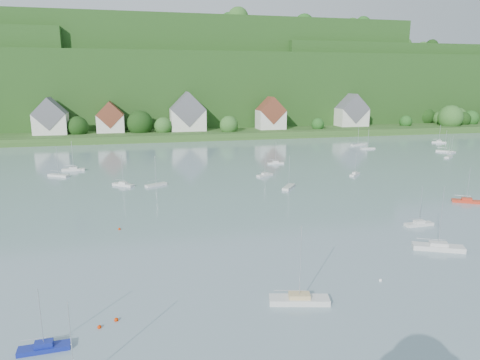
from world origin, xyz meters
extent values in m
cube|color=#2D541F|center=(0.00, 200.00, 1.50)|extent=(600.00, 60.00, 3.00)
cube|color=#1D3E14|center=(0.00, 275.00, 20.00)|extent=(620.00, 160.00, 40.00)
cube|color=#1D3E14|center=(10.00, 270.00, 28.00)|extent=(240.00, 130.00, 60.00)
cube|color=#1D3E14|center=(160.00, 255.00, 22.00)|extent=(200.00, 110.00, 48.00)
sphere|color=#245820|center=(141.50, 180.22, 7.19)|extent=(12.88, 12.88, 12.88)
sphere|color=black|center=(139.35, 197.94, 6.40)|extent=(10.46, 10.46, 10.46)
sphere|color=#195018|center=(118.43, 184.90, 5.10)|extent=(6.45, 6.45, 6.45)
sphere|color=black|center=(152.01, 194.00, 6.47)|extent=(10.68, 10.68, 10.68)
sphere|color=#245820|center=(-6.80, 183.88, 5.66)|extent=(8.19, 8.19, 8.19)
sphere|color=#245820|center=(153.96, 190.35, 6.41)|extent=(10.50, 10.50, 10.50)
sphere|color=black|center=(152.76, 184.28, 5.62)|extent=(8.05, 8.05, 8.05)
sphere|color=#245820|center=(-51.96, 186.07, 5.11)|extent=(6.49, 6.49, 6.49)
sphere|color=#245820|center=(46.85, 192.08, 6.95)|extent=(12.16, 12.16, 12.16)
sphere|color=#245820|center=(22.99, 179.93, 5.84)|extent=(8.73, 8.73, 8.73)
sphere|color=black|center=(-43.87, 185.86, 6.03)|extent=(9.32, 9.32, 9.32)
sphere|color=#195018|center=(159.04, 186.11, 5.87)|extent=(8.84, 8.84, 8.84)
sphere|color=#195018|center=(67.84, 181.69, 5.03)|extent=(6.24, 6.24, 6.24)
sphere|color=black|center=(89.43, 194.54, 5.65)|extent=(8.16, 8.16, 8.16)
sphere|color=#245820|center=(144.77, 192.32, 5.63)|extent=(8.09, 8.09, 8.09)
sphere|color=black|center=(-17.00, 186.36, 6.87)|extent=(11.92, 11.92, 11.92)
sphere|color=#195018|center=(-84.27, 263.14, 51.80)|extent=(10.29, 10.29, 10.29)
sphere|color=black|center=(-68.16, 251.39, 51.26)|extent=(7.18, 7.18, 7.18)
sphere|color=#195018|center=(39.50, 255.03, 60.25)|extent=(12.83, 12.83, 12.83)
sphere|color=#245820|center=(-39.93, 242.18, 59.43)|extent=(8.18, 8.18, 8.18)
sphere|color=#195018|center=(1.11, 279.65, 60.23)|extent=(12.73, 12.73, 12.73)
sphere|color=#195018|center=(83.40, 244.53, 60.01)|extent=(11.50, 11.50, 11.50)
sphere|color=#195018|center=(60.71, 274.89, 60.56)|extent=(14.65, 14.65, 14.65)
sphere|color=#245820|center=(39.25, 231.29, 60.09)|extent=(11.95, 11.95, 11.95)
sphere|color=#195018|center=(119.44, 238.58, 59.71)|extent=(9.76, 9.76, 9.76)
sphere|color=#245820|center=(-47.14, 274.29, 59.24)|extent=(7.07, 7.07, 7.07)
sphere|color=black|center=(-3.47, 243.31, 59.44)|extent=(8.21, 8.21, 8.21)
sphere|color=#245820|center=(-22.82, 267.10, 60.14)|extent=(12.24, 12.24, 12.24)
sphere|color=#245820|center=(114.51, 242.98, 59.58)|extent=(9.00, 9.00, 9.00)
sphere|color=#195018|center=(101.03, 257.97, 59.41)|extent=(8.03, 8.03, 8.03)
sphere|color=#245820|center=(176.64, 258.30, 47.67)|extent=(9.52, 9.52, 9.52)
sphere|color=#245820|center=(100.48, 258.36, 48.62)|extent=(14.97, 14.97, 14.97)
sphere|color=black|center=(161.92, 228.86, 47.32)|extent=(7.52, 7.52, 7.52)
sphere|color=#195018|center=(78.67, 255.82, 47.71)|extent=(9.78, 9.78, 9.78)
sphere|color=#195018|center=(119.68, 254.71, 48.10)|extent=(12.02, 12.02, 12.02)
sphere|color=black|center=(137.90, 236.02, 48.02)|extent=(11.57, 11.57, 11.57)
sphere|color=#195018|center=(122.43, 222.73, 48.21)|extent=(12.65, 12.65, 12.65)
sphere|color=#245820|center=(142.64, 228.37, 47.45)|extent=(8.28, 8.28, 8.28)
sphere|color=black|center=(167.90, 264.31, 47.31)|extent=(7.47, 7.47, 7.47)
sphere|color=#245820|center=(99.14, 247.22, 47.66)|extent=(9.48, 9.48, 9.48)
sphere|color=black|center=(189.44, 271.22, 41.48)|extent=(8.43, 8.43, 8.43)
sphere|color=#195018|center=(-39.98, 262.14, 42.10)|extent=(12.01, 12.01, 12.01)
sphere|color=black|center=(182.06, 244.68, 42.37)|extent=(13.54, 13.54, 13.54)
sphere|color=black|center=(118.67, 252.35, 42.64)|extent=(15.08, 15.08, 15.08)
sphere|color=#245820|center=(108.41, 268.02, 42.80)|extent=(15.99, 15.99, 15.99)
sphere|color=black|center=(-3.70, 272.21, 42.75)|extent=(15.72, 15.72, 15.72)
sphere|color=#245820|center=(218.40, 301.50, 42.48)|extent=(14.17, 14.17, 14.17)
sphere|color=#195018|center=(10.88, 267.92, 41.84)|extent=(10.54, 10.54, 10.54)
cube|color=silver|center=(-55.00, 187.00, 7.50)|extent=(14.00, 10.00, 9.00)
cube|color=slate|center=(-55.00, 187.00, 12.00)|extent=(14.00, 10.40, 14.00)
cube|color=silver|center=(-30.00, 189.00, 7.00)|extent=(12.00, 9.00, 8.00)
cube|color=brown|center=(-30.00, 189.00, 11.00)|extent=(12.00, 9.36, 12.00)
cube|color=silver|center=(5.00, 188.00, 8.00)|extent=(16.00, 11.00, 10.00)
cube|color=slate|center=(5.00, 188.00, 13.00)|extent=(16.00, 11.44, 16.00)
cube|color=silver|center=(45.00, 186.00, 7.50)|extent=(13.00, 10.00, 9.00)
cube|color=brown|center=(45.00, 186.00, 12.00)|extent=(13.00, 10.40, 13.00)
cube|color=silver|center=(90.00, 190.00, 7.50)|extent=(15.00, 10.00, 9.00)
cube|color=slate|center=(90.00, 190.00, 12.00)|extent=(15.00, 10.40, 15.00)
cylinder|color=silver|center=(-24.48, 17.15, 4.28)|extent=(0.10, 0.10, 7.38)
cube|color=navy|center=(-28.10, 23.29, 0.24)|extent=(4.91, 1.61, 0.48)
cube|color=navy|center=(-28.10, 23.29, 0.73)|extent=(1.74, 1.04, 0.50)
cylinder|color=silver|center=(-28.10, 23.29, 3.51)|extent=(0.10, 0.10, 6.06)
cylinder|color=silver|center=(-28.83, 23.26, 1.38)|extent=(2.67, 0.22, 0.08)
cube|color=silver|center=(-0.56, 26.42, 0.35)|extent=(7.35, 3.61, 0.71)
cube|color=tan|center=(-0.56, 26.42, 0.96)|extent=(2.74, 1.94, 0.50)
cylinder|color=silver|center=(-0.56, 26.42, 5.14)|extent=(0.10, 0.10, 8.85)
cylinder|color=silver|center=(-1.59, 26.68, 1.61)|extent=(3.80, 1.00, 0.08)
cube|color=silver|center=(30.78, 48.15, 0.27)|extent=(5.40, 1.66, 0.54)
cube|color=silver|center=(30.78, 48.15, 0.79)|extent=(1.91, 1.11, 0.50)
cylinder|color=silver|center=(30.78, 48.15, 3.88)|extent=(0.10, 0.10, 6.70)
cylinder|color=silver|center=(29.97, 48.12, 1.44)|extent=(2.95, 0.17, 0.08)
cube|color=silver|center=(26.49, 37.22, 0.38)|extent=(7.77, 5.13, 0.76)
cube|color=silver|center=(26.49, 37.22, 1.01)|extent=(3.03, 2.47, 0.50)
cylinder|color=silver|center=(26.49, 37.22, 5.50)|extent=(0.10, 0.10, 9.48)
cylinder|color=silver|center=(25.46, 37.70, 1.66)|extent=(3.81, 1.83, 0.08)
cube|color=red|center=(50.38, 59.43, 0.29)|extent=(5.84, 4.37, 0.58)
cube|color=red|center=(50.38, 59.43, 0.83)|extent=(2.33, 2.02, 0.50)
cylinder|color=silver|center=(50.38, 59.43, 4.22)|extent=(0.10, 0.10, 7.27)
cylinder|color=silver|center=(49.63, 59.88, 1.48)|extent=(2.79, 1.70, 0.08)
sphere|color=red|center=(-23.19, 26.22, 0.00)|extent=(0.44, 0.44, 0.44)
sphere|color=white|center=(11.90, 29.39, 0.00)|extent=(0.43, 0.43, 0.43)
sphere|color=red|center=(-22.20, 58.32, 0.00)|extent=(0.44, 0.44, 0.44)
sphere|color=red|center=(-21.50, 27.28, 0.00)|extent=(0.46, 0.46, 0.46)
cube|color=silver|center=(106.79, 142.64, 0.29)|extent=(5.74, 4.27, 0.57)
cube|color=silver|center=(106.79, 142.64, 0.82)|extent=(2.29, 1.98, 0.50)
cylinder|color=silver|center=(106.79, 142.64, 4.14)|extent=(0.10, 0.10, 7.14)
cylinder|color=silver|center=(106.06, 143.07, 1.47)|extent=(2.75, 1.66, 0.08)
cube|color=silver|center=(17.24, 80.54, 0.30)|extent=(4.83, 5.78, 0.59)
cylinder|color=silver|center=(17.24, 80.54, 4.30)|extent=(0.10, 0.10, 7.42)
cylinder|color=silver|center=(16.71, 79.82, 1.49)|extent=(1.98, 2.69, 0.08)
cube|color=silver|center=(93.23, 117.90, 0.24)|extent=(4.83, 3.39, 0.48)
cylinder|color=silver|center=(93.23, 117.90, 3.45)|extent=(0.10, 0.10, 5.95)
cylinder|color=silver|center=(92.59, 117.56, 1.38)|extent=(2.35, 1.29, 0.08)
cube|color=silver|center=(-37.12, 115.44, 0.32)|extent=(6.56, 2.26, 0.65)
cube|color=silver|center=(-37.12, 115.44, 0.90)|extent=(2.34, 1.42, 0.50)
cylinder|color=silver|center=(-37.12, 115.44, 4.68)|extent=(0.10, 0.10, 8.06)
cylinder|color=silver|center=(-38.09, 115.51, 1.55)|extent=(3.54, 0.33, 0.08)
cube|color=silver|center=(69.04, 143.04, 0.31)|extent=(6.37, 3.22, 0.61)
cylinder|color=silver|center=(69.04, 143.04, 4.45)|extent=(0.10, 0.10, 7.67)
cylinder|color=silver|center=(68.15, 142.80, 1.51)|extent=(3.28, 0.94, 0.08)
cube|color=silver|center=(40.38, 90.82, 0.23)|extent=(4.37, 4.11, 0.47)
cube|color=silver|center=(40.38, 90.82, 0.72)|extent=(1.84, 1.78, 0.50)
cylinder|color=silver|center=(40.38, 90.82, 3.40)|extent=(0.10, 0.10, 5.86)
cylinder|color=silver|center=(39.85, 90.35, 1.37)|extent=(1.97, 1.78, 0.08)
cube|color=silver|center=(-14.38, 90.52, 0.28)|extent=(5.65, 4.06, 0.56)
cylinder|color=silver|center=(-14.38, 90.52, 4.05)|extent=(0.10, 0.10, 6.98)
cylinder|color=silver|center=(-15.11, 90.11, 1.46)|extent=(2.73, 1.55, 0.08)
cube|color=silver|center=(15.52, 95.39, 0.26)|extent=(5.21, 3.65, 0.51)
cube|color=silver|center=(15.52, 95.39, 0.76)|extent=(2.05, 1.72, 0.50)
cylinder|color=silver|center=(15.52, 95.39, 3.72)|extent=(0.10, 0.10, 6.41)
cylinder|color=silver|center=(14.84, 95.03, 1.41)|extent=(2.53, 1.38, 0.08)
cube|color=silver|center=(-40.02, 107.82, 0.31)|extent=(6.11, 4.66, 0.61)
cylinder|color=silver|center=(-40.02, 107.82, 4.43)|extent=(0.10, 0.10, 7.64)
cylinder|color=silver|center=(-40.81, 108.30, 1.51)|extent=(2.91, 1.83, 0.08)
cube|color=silver|center=(-22.39, 92.27, 0.29)|extent=(5.59, 4.95, 0.59)
cube|color=silver|center=(-22.39, 92.27, 0.84)|extent=(2.32, 2.18, 0.50)
cylinder|color=silver|center=(-22.39, 92.27, 4.24)|extent=(0.10, 0.10, 7.32)
cylinder|color=silver|center=(-23.07, 92.82, 1.49)|extent=(2.56, 2.08, 0.08)
cube|color=silver|center=(68.13, 133.41, 0.28)|extent=(5.71, 1.65, 0.57)
cylinder|color=silver|center=(68.13, 133.41, 4.13)|extent=(0.10, 0.10, 7.12)
cylinder|color=silver|center=(67.28, 133.40, 1.47)|extent=(3.13, 0.11, 0.08)
cube|color=silver|center=(92.42, 120.52, 0.30)|extent=(5.58, 5.31, 0.60)
cylinder|color=silver|center=(92.42, 120.52, 4.36)|extent=(0.10, 0.10, 7.52)
cylinder|color=silver|center=(91.76, 121.13, 1.50)|extent=(2.49, 2.30, 0.08)
cube|color=silver|center=(23.96, 112.08, 0.26)|extent=(5.29, 1.86, 0.52)
cube|color=silver|center=(23.96, 112.08, 0.77)|extent=(1.89, 1.16, 0.50)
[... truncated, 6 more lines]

